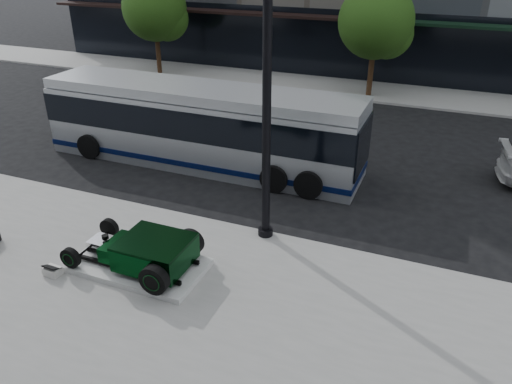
% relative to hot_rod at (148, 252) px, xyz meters
% --- Properties ---
extents(ground, '(120.00, 120.00, 0.00)m').
position_rel_hot_rod_xyz_m(ground, '(1.09, 4.92, -0.70)').
color(ground, black).
rests_on(ground, ground).
extents(sidewalk_far, '(70.00, 4.00, 0.12)m').
position_rel_hot_rod_xyz_m(sidewalk_far, '(1.09, 18.92, -0.64)').
color(sidewalk_far, gray).
rests_on(sidewalk_far, ground).
extents(street_trees, '(29.80, 3.80, 5.70)m').
position_rel_hot_rod_xyz_m(street_trees, '(2.24, 17.99, 3.07)').
color(street_trees, black).
rests_on(street_trees, sidewalk_far).
extents(display_plinth, '(3.40, 1.80, 0.15)m').
position_rel_hot_rod_xyz_m(display_plinth, '(-0.33, 0.00, -0.50)').
color(display_plinth, silver).
rests_on(display_plinth, sidewalk_near).
extents(hot_rod, '(3.22, 2.00, 0.81)m').
position_rel_hot_rod_xyz_m(hot_rod, '(0.00, 0.00, 0.00)').
color(hot_rod, black).
rests_on(hot_rod, display_plinth).
extents(info_plaque, '(0.41, 0.31, 0.31)m').
position_rel_hot_rod_xyz_m(info_plaque, '(-2.16, -1.08, -0.45)').
color(info_plaque, silver).
rests_on(info_plaque, sidewalk_near).
extents(lamppost, '(0.42, 0.42, 7.68)m').
position_rel_hot_rod_xyz_m(lamppost, '(2.09, 2.72, 2.97)').
color(lamppost, black).
rests_on(lamppost, sidewalk_near).
extents(transit_bus, '(12.12, 2.88, 2.92)m').
position_rel_hot_rod_xyz_m(transit_bus, '(-2.09, 6.85, 0.79)').
color(transit_bus, '#ABB0B5').
rests_on(transit_bus, ground).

